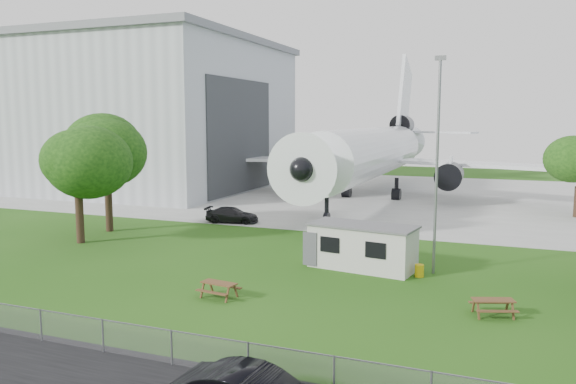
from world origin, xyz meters
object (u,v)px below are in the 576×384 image
(hangar, at_px, (109,114))
(airliner, at_px, (374,150))
(site_cabin, at_px, (363,247))
(picnic_west, at_px, (219,297))
(picnic_east, at_px, (493,316))

(hangar, xyz_separation_m, airliner, (35.97, -0.14, -4.14))
(site_cabin, xyz_separation_m, picnic_west, (-5.26, -7.86, -1.31))
(airliner, relative_size, site_cabin, 6.90)
(hangar, xyz_separation_m, site_cabin, (42.15, -30.23, -8.09))
(hangar, relative_size, picnic_west, 23.89)
(picnic_east, bearing_deg, site_cabin, 122.35)
(picnic_west, xyz_separation_m, picnic_east, (12.62, 2.11, 0.00))
(picnic_east, bearing_deg, hangar, 124.40)
(hangar, height_order, airliner, hangar)
(hangar, bearing_deg, picnic_east, -36.02)
(picnic_west, bearing_deg, hangar, 141.99)
(picnic_west, bearing_deg, picnic_east, 17.39)
(picnic_west, bearing_deg, airliner, 99.29)
(site_cabin, height_order, picnic_east, site_cabin)
(airliner, xyz_separation_m, picnic_west, (0.91, -37.95, -5.27))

